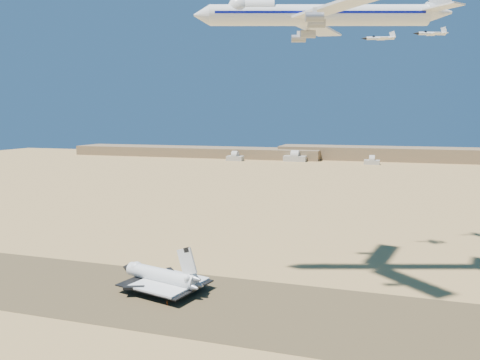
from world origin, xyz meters
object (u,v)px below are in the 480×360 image
(crew_a, at_px, (172,298))
(chase_jet_e, at_px, (431,33))
(chase_jet_d, at_px, (380,38))
(shuttle, at_px, (161,277))
(carrier_747, at_px, (311,15))
(crew_b, at_px, (176,299))
(crew_c, at_px, (167,303))

(crew_a, bearing_deg, chase_jet_e, -54.28)
(chase_jet_d, bearing_deg, chase_jet_e, 30.86)
(shuttle, relative_size, crew_a, 19.63)
(carrier_747, height_order, crew_b, carrier_747)
(shuttle, height_order, carrier_747, carrier_747)
(shuttle, relative_size, crew_b, 19.44)
(shuttle, xyz_separation_m, crew_a, (7.76, -7.81, -3.69))
(crew_b, bearing_deg, shuttle, 22.07)
(shuttle, distance_m, crew_c, 14.91)
(crew_a, distance_m, chase_jet_d, 134.21)
(crew_a, bearing_deg, crew_c, 171.51)
(carrier_747, xyz_separation_m, crew_b, (-37.86, -30.05, -93.25))
(crew_c, bearing_deg, crew_b, -65.43)
(shuttle, bearing_deg, carrier_747, 38.81)
(crew_c, distance_m, chase_jet_e, 161.77)
(crew_c, bearing_deg, shuttle, -13.57)
(crew_a, xyz_separation_m, chase_jet_e, (82.72, 96.71, 95.94))
(crew_a, xyz_separation_m, crew_b, (1.61, -0.20, 0.01))
(shuttle, height_order, crew_a, shuttle)
(carrier_747, relative_size, chase_jet_e, 5.74)
(carrier_747, distance_m, crew_a, 105.58)
(chase_jet_e, bearing_deg, shuttle, -155.62)
(carrier_747, distance_m, chase_jet_e, 79.68)
(crew_c, relative_size, chase_jet_e, 0.10)
(crew_c, relative_size, chase_jet_d, 0.11)
(crew_b, xyz_separation_m, crew_c, (-1.23, -3.90, -0.12))
(crew_a, xyz_separation_m, chase_jet_d, (61.11, 76.43, 91.85))
(carrier_747, xyz_separation_m, crew_a, (-39.46, -29.85, -93.26))
(shuttle, height_order, crew_b, shuttle)
(shuttle, bearing_deg, chase_jet_d, 58.69)
(crew_a, distance_m, crew_b, 1.62)
(crew_b, distance_m, crew_c, 4.09)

